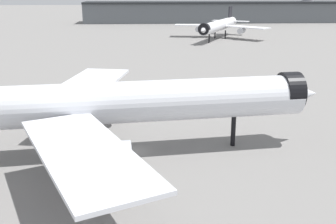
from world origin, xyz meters
The scene contains 5 objects.
ground centered at (0.00, 0.00, 0.00)m, with size 900.00×900.00×0.00m, color slate.
airliner_near_gate centered at (-2.54, -0.55, 7.49)m, with size 61.13×55.29×16.99m.
airliner_far_taxiway centered at (31.61, 128.09, 5.91)m, with size 41.42×46.13×13.43m.
terminal_building centered at (47.72, 212.90, 6.71)m, with size 177.48×25.98×21.95m.
baggage_tug_wing centered at (-2.23, 34.53, 0.97)m, with size 2.99×3.58×1.85m.
Camera 1 is at (3.47, -54.87, 23.35)m, focal length 43.25 mm.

